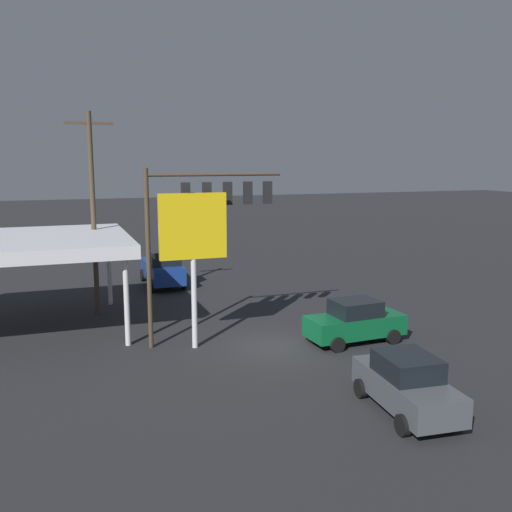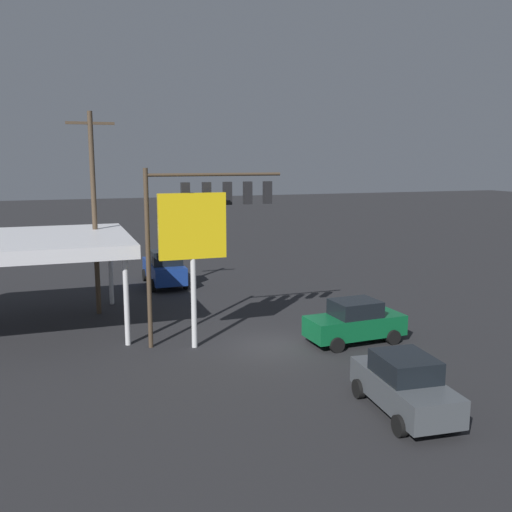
# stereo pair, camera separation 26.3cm
# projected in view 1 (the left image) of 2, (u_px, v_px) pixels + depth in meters

# --- Properties ---
(ground_plane) EXTENTS (200.00, 200.00, 0.00)m
(ground_plane) POSITION_uv_depth(u_px,v_px,m) (271.00, 346.00, 25.11)
(ground_plane) COLOR #262628
(traffic_signal_assembly) EXTENTS (6.10, 0.43, 7.76)m
(traffic_signal_assembly) POSITION_uv_depth(u_px,v_px,m) (204.00, 210.00, 24.74)
(traffic_signal_assembly) COLOR #473828
(traffic_signal_assembly) RESTS_ON ground
(utility_pole) EXTENTS (2.40, 0.26, 10.51)m
(utility_pole) POSITION_uv_depth(u_px,v_px,m) (93.00, 210.00, 29.38)
(utility_pole) COLOR #473828
(utility_pole) RESTS_ON ground
(gas_station_canopy) EXTENTS (10.58, 8.90, 4.52)m
(gas_station_canopy) POSITION_uv_depth(u_px,v_px,m) (12.00, 245.00, 26.50)
(gas_station_canopy) COLOR silver
(gas_station_canopy) RESTS_ON ground
(price_sign) EXTENTS (2.90, 0.27, 6.73)m
(price_sign) POSITION_uv_depth(u_px,v_px,m) (193.00, 234.00, 24.08)
(price_sign) COLOR silver
(price_sign) RESTS_ON ground
(sedan_far) EXTENTS (4.48, 2.23, 1.93)m
(sedan_far) POSITION_uv_depth(u_px,v_px,m) (355.00, 321.00, 25.50)
(sedan_far) COLOR #0C592D
(sedan_far) RESTS_ON ground
(sedan_waiting) EXTENTS (2.33, 4.53, 1.93)m
(sedan_waiting) POSITION_uv_depth(u_px,v_px,m) (406.00, 384.00, 18.40)
(sedan_waiting) COLOR #474C51
(sedan_waiting) RESTS_ON ground
(pickup_parked) EXTENTS (2.29, 5.21, 2.40)m
(pickup_parked) POSITION_uv_depth(u_px,v_px,m) (163.00, 269.00, 36.89)
(pickup_parked) COLOR navy
(pickup_parked) RESTS_ON ground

